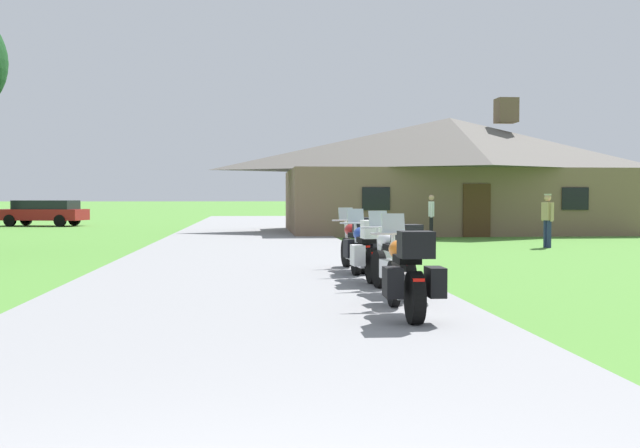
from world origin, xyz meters
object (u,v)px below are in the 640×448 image
motorcycle_white_second_in_row (394,259)px  bystander_tan_shirt_beside_signpost (548,217)px  motorcycle_orange_nearest_to_camera (407,275)px  parked_red_suv_far_left (44,212)px  motorcycle_blue_third_in_row (367,251)px  bystander_white_shirt_near_lodge (431,215)px  motorcycle_red_farthest_in_row (358,245)px

motorcycle_white_second_in_row → bystander_tan_shirt_beside_signpost: bystander_tan_shirt_beside_signpost is taller
motorcycle_orange_nearest_to_camera → parked_red_suv_far_left: parked_red_suv_far_left is taller
motorcycle_blue_third_in_row → parked_red_suv_far_left: parked_red_suv_far_left is taller
bystander_white_shirt_near_lodge → parked_red_suv_far_left: bystander_white_shirt_near_lodge is taller
motorcycle_orange_nearest_to_camera → motorcycle_white_second_in_row: (0.26, 2.25, 0.01)m
bystander_white_shirt_near_lodge → parked_red_suv_far_left: 23.26m
motorcycle_orange_nearest_to_camera → motorcycle_blue_third_in_row: bearing=88.8°
motorcycle_white_second_in_row → bystander_white_shirt_near_lodge: bystander_white_shirt_near_lodge is taller
motorcycle_red_farthest_in_row → bystander_tan_shirt_beside_signpost: bystander_tan_shirt_beside_signpost is taller
motorcycle_white_second_in_row → motorcycle_red_farthest_in_row: size_ratio=1.00×
parked_red_suv_far_left → motorcycle_orange_nearest_to_camera: bearing=-145.5°
motorcycle_blue_third_in_row → bystander_tan_shirt_beside_signpost: size_ratio=1.24×
motorcycle_orange_nearest_to_camera → motorcycle_white_second_in_row: same height
bystander_tan_shirt_beside_signpost → parked_red_suv_far_left: (-20.54, 19.56, -0.17)m
motorcycle_orange_nearest_to_camera → motorcycle_blue_third_in_row: size_ratio=1.00×
motorcycle_red_farthest_in_row → bystander_white_shirt_near_lodge: size_ratio=1.25×
motorcycle_orange_nearest_to_camera → bystander_white_shirt_near_lodge: size_ratio=1.25×
motorcycle_red_farthest_in_row → bystander_white_shirt_near_lodge: bearing=63.4°
motorcycle_red_farthest_in_row → bystander_tan_shirt_beside_signpost: bearing=40.3°
parked_red_suv_far_left → motorcycle_red_farthest_in_row: bearing=-140.9°
motorcycle_red_farthest_in_row → parked_red_suv_far_left: (-13.51, 27.04, 0.17)m
motorcycle_red_farthest_in_row → bystander_tan_shirt_beside_signpost: size_ratio=1.24×
motorcycle_white_second_in_row → bystander_white_shirt_near_lodge: (4.44, 16.05, 0.31)m
motorcycle_blue_third_in_row → bystander_white_shirt_near_lodge: bearing=68.2°
bystander_white_shirt_near_lodge → parked_red_suv_far_left: bearing=-115.7°
motorcycle_blue_third_in_row → bystander_tan_shirt_beside_signpost: 11.63m
motorcycle_red_farthest_in_row → motorcycle_blue_third_in_row: bearing=-98.8°
motorcycle_blue_third_in_row → parked_red_suv_far_left: 31.76m
motorcycle_orange_nearest_to_camera → motorcycle_red_farthest_in_row: (0.20, 5.96, 0.00)m
motorcycle_red_farthest_in_row → bystander_white_shirt_near_lodge: (4.50, 12.33, 0.32)m
motorcycle_blue_third_in_row → bystander_white_shirt_near_lodge: (4.57, 14.06, 0.32)m
motorcycle_white_second_in_row → motorcycle_blue_third_in_row: bearing=87.4°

